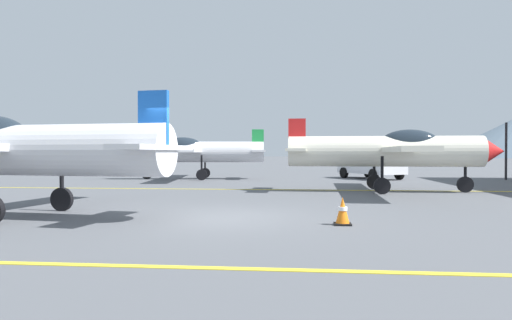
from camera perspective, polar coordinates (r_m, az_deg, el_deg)
ground_plane at (r=11.40m, az=-5.33°, el=-6.78°), size 400.00×400.00×0.00m
apron_line_near at (r=6.65m, az=-13.85°, el=-12.26°), size 80.00×0.16×0.01m
apron_line_far at (r=19.65m, az=-0.60°, el=-3.55°), size 80.00×0.16×0.01m
airplane_near at (r=12.74m, az=-27.39°, el=1.26°), size 8.42×9.65×2.88m
airplane_mid at (r=19.25m, az=16.01°, el=1.15°), size 8.33×9.61×2.88m
airplane_far at (r=27.74m, az=-7.43°, el=1.07°), size 8.42×9.65×2.88m
car_sedan at (r=28.66m, az=13.63°, el=-0.52°), size 3.69×4.63×1.62m
traffic_cone_front at (r=10.19m, az=10.34°, el=-6.06°), size 0.36×0.36×0.59m
hill_left at (r=143.25m, az=-20.88°, el=1.44°), size 83.66×83.66×6.31m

